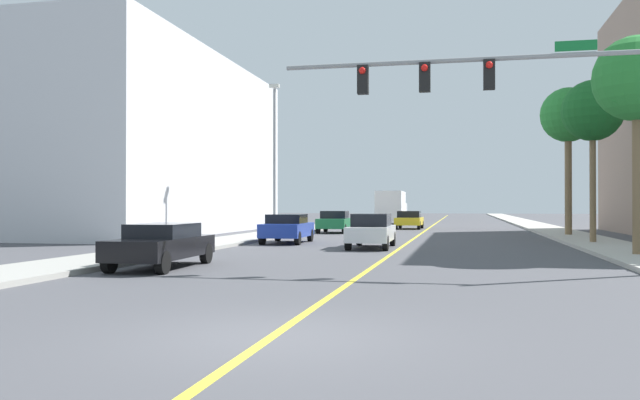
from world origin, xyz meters
The scene contains 16 objects.
ground centered at (0.00, 42.00, 0.00)m, with size 192.00×192.00×0.00m, color #47474C.
sidewalk_left centered at (-8.79, 42.00, 0.07)m, with size 2.93×168.00×0.15m, color #9E9B93.
sidewalk_right centered at (8.79, 42.00, 0.07)m, with size 2.93×168.00×0.15m, color #B2ADA3.
lane_marking_center centered at (0.00, 42.00, 0.00)m, with size 0.16×144.00×0.01m, color yellow.
building_left_near centered at (-19.03, 31.91, 5.86)m, with size 12.48×25.68×11.73m, color silver.
traffic_signal_mast centered at (4.22, 10.05, 4.86)m, with size 10.34×0.36×6.27m.
street_lamp centered at (-7.82, 26.80, 4.87)m, with size 0.56×0.28×8.59m.
palm_near centered at (8.58, 15.70, 6.21)m, with size 2.97×2.97×7.62m.
palm_mid centered at (8.56, 23.47, 6.18)m, with size 2.83×2.83×7.53m.
palm_far centered at (8.65, 31.23, 6.99)m, with size 3.17×3.17×8.55m.
car_black centered at (-6.06, 8.99, 0.71)m, with size 1.92×4.51×1.31m.
car_white centered at (-1.21, 19.19, 0.77)m, with size 1.82×4.48×1.48m.
car_green centered at (-5.74, 34.00, 0.76)m, with size 2.04×4.02×1.47m.
car_blue centered at (-5.74, 21.94, 0.74)m, with size 2.06×4.25×1.41m.
car_yellow centered at (-1.42, 42.27, 0.72)m, with size 2.02×3.92×1.40m.
delivery_truck centered at (-3.99, 53.53, 1.67)m, with size 2.59×8.76×3.15m.
Camera 1 is at (2.63, -8.85, 1.86)m, focal length 36.63 mm.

